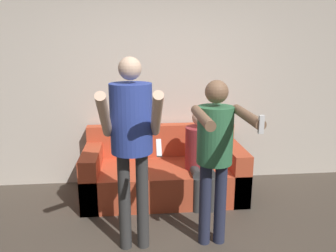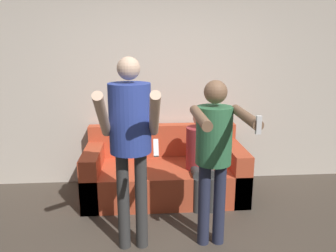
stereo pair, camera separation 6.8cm
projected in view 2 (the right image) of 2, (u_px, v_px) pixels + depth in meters
The scene contains 5 objects.
wall_back at pixel (163, 82), 4.29m from camera, with size 6.40×0.06×2.70m.
couch at pixel (164, 173), 4.08m from camera, with size 1.92×0.93×0.82m.
person_standing_left at pixel (130, 132), 2.78m from camera, with size 0.48×0.70×1.74m.
person_standing_right at pixel (214, 146), 2.86m from camera, with size 0.44×0.75×1.54m.
person_seated at pixel (201, 153), 3.82m from camera, with size 0.34×0.55×1.11m.
Camera 2 is at (-0.27, -2.23, 1.83)m, focal length 35.00 mm.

